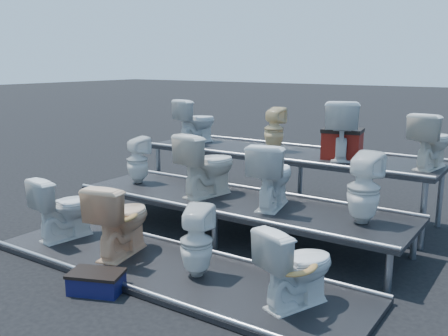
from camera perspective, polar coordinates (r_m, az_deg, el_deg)
The scene contains 18 objects.
ground at distance 6.22m, azimuth 1.48°, elevation -7.81°, with size 80.00×80.00×0.00m, color black.
tier_front at distance 5.23m, azimuth -6.32°, elevation -11.49°, with size 4.20×1.20×0.06m, color black.
tier_mid at distance 6.14m, azimuth 1.50°, elevation -5.79°, with size 4.20×1.20×0.46m, color black.
tier_back at distance 7.18m, azimuth 7.07°, elevation -1.58°, with size 4.20×1.20×0.86m, color black.
toilet_0 at distance 6.17m, azimuth -17.70°, elevation -4.28°, with size 0.42×0.74×0.75m, color silver.
toilet_1 at distance 5.50m, azimuth -11.73°, elevation -5.65°, with size 0.45×0.79×0.81m, color #EEBC8E.
toilet_2 at distance 4.88m, azimuth -3.17°, elevation -8.37°, with size 0.32×0.32×0.70m, color silver.
toilet_3 at distance 4.36m, azimuth 8.33°, elevation -10.96°, with size 0.40×0.70×0.72m, color silver.
toilet_4 at distance 6.98m, azimuth -9.86°, elevation 0.91°, with size 0.29×0.30×0.64m, color silver.
toilet_5 at distance 6.22m, azimuth -1.93°, elevation 0.43°, with size 0.44×0.78×0.80m, color silver.
toilet_6 at distance 5.75m, azimuth 5.50°, elevation -0.78°, with size 0.43×0.75×0.76m, color silver.
toilet_7 at distance 5.34m, azimuth 15.68°, elevation -2.24°, with size 0.34×0.34×0.75m, color silver.
toilet_8 at distance 7.87m, azimuth -3.22°, elevation 5.40°, with size 0.38×0.67×0.68m, color silver.
toilet_9 at distance 7.14m, azimuth 5.75°, elevation 4.42°, with size 0.28×0.29×0.62m, color beige.
toilet_10 at distance 6.72m, azimuth 13.24°, elevation 4.32°, with size 0.43×0.75×0.77m, color silver.
toilet_11 at distance 6.43m, azimuth 22.59°, elevation 2.91°, with size 0.37×0.65×0.67m, color silver.
red_crate at distance 6.74m, azimuth 13.35°, elevation 2.53°, with size 0.48×0.39×0.35m, color maroon.
step_stool at distance 4.92m, azimuth -14.36°, elevation -12.67°, with size 0.48×0.29×0.17m, color #0F0F36.
Camera 1 is at (3.12, -4.94, 2.12)m, focal length 40.00 mm.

